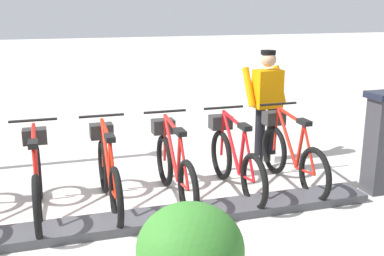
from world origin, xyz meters
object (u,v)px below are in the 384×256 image
worker_near_rack (267,101)px  bike_docked_0 (290,153)px  bike_docked_3 (108,171)px  bike_docked_4 (37,178)px  bike_docked_2 (174,164)px  bike_docked_1 (234,158)px

worker_near_rack → bike_docked_0: bearing=172.7°
bike_docked_3 → bike_docked_4: size_ratio=1.00×
bike_docked_0 → bike_docked_2: bearing=90.0°
bike_docked_3 → worker_near_rack: 2.73m
bike_docked_0 → bike_docked_4: (0.00, 3.15, 0.00)m
bike_docked_0 → bike_docked_1: same height
bike_docked_0 → worker_near_rack: 1.12m
bike_docked_4 → worker_near_rack: bearing=-73.0°
bike_docked_2 → bike_docked_3: bearing=90.0°
worker_near_rack → bike_docked_3: bearing=111.9°
bike_docked_0 → bike_docked_1: 0.79m
bike_docked_0 → bike_docked_3: size_ratio=1.00×
bike_docked_1 → bike_docked_3: (0.00, 1.57, 0.00)m
bike_docked_0 → bike_docked_3: (0.00, 2.36, 0.00)m
bike_docked_0 → bike_docked_4: bearing=90.0°
bike_docked_1 → worker_near_rack: 1.44m
bike_docked_4 → bike_docked_1: bearing=-90.0°
bike_docked_1 → bike_docked_4: same height
bike_docked_3 → bike_docked_2: bearing=-90.0°
bike_docked_0 → bike_docked_2: same height
worker_near_rack → bike_docked_2: bearing=120.5°
bike_docked_1 → worker_near_rack: worker_near_rack is taller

